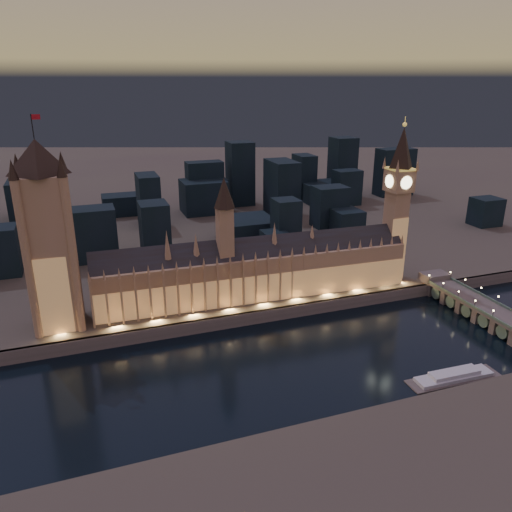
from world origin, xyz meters
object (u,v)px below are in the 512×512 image
object	(u,v)px
victoria_tower	(47,228)
elizabeth_tower	(398,192)
palace_of_westminster	(255,270)
river_boat	(454,376)
westminster_bridge	(485,313)

from	to	relation	value
victoria_tower	elizabeth_tower	size ratio (longest dim) A/B	1.06
palace_of_westminster	river_boat	world-z (taller)	palace_of_westminster
palace_of_westminster	elizabeth_tower	bearing A→B (deg)	0.10
palace_of_westminster	elizabeth_tower	world-z (taller)	elizabeth_tower
westminster_bridge	palace_of_westminster	bearing A→B (deg)	152.53
victoria_tower	palace_of_westminster	bearing A→B (deg)	-0.08
victoria_tower	elizabeth_tower	bearing A→B (deg)	0.00
victoria_tower	river_boat	distance (m)	221.94
elizabeth_tower	river_boat	distance (m)	133.56
palace_of_westminster	river_boat	xyz separation A→B (m)	(65.38, -109.46, -24.81)
palace_of_westminster	river_boat	bearing A→B (deg)	-59.15
victoria_tower	river_boat	world-z (taller)	victoria_tower
palace_of_westminster	westminster_bridge	size ratio (longest dim) A/B	1.79
palace_of_westminster	elizabeth_tower	distance (m)	109.80
westminster_bridge	elizabeth_tower	bearing A→B (deg)	110.28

